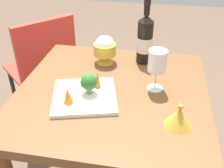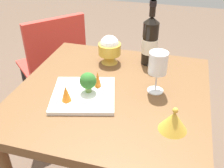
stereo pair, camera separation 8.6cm
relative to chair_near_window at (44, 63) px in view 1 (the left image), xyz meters
The scene contains 10 objects.
dining_table 0.82m from the chair_near_window, 45.22° to the left, with size 0.80×0.80×0.76m.
chair_near_window is the anchor object (origin of this frame).
wine_bottle 0.82m from the chair_near_window, 67.34° to the left, with size 0.08×0.08×0.31m.
wine_glass 0.98m from the chair_near_window, 54.96° to the left, with size 0.08×0.08×0.18m.
rice_bowl 0.67m from the chair_near_window, 56.18° to the left, with size 0.11×0.11×0.14m.
rice_bowl_lid 1.15m from the chair_near_window, 48.36° to the left, with size 0.10×0.10×0.09m.
serving_plate 0.83m from the chair_near_window, 36.32° to the left, with size 0.31×0.31×0.02m.
broccoli_floret 0.85m from the chair_near_window, 37.96° to the left, with size 0.07×0.07×0.09m.
carrot_garnish_left 0.82m from the chair_near_window, 41.56° to the left, with size 0.03×0.03×0.07m.
carrot_garnish_right 0.87m from the chair_near_window, 31.14° to the left, with size 0.04×0.04×0.07m.
Camera 1 is at (0.92, 0.17, 1.39)m, focal length 42.71 mm.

